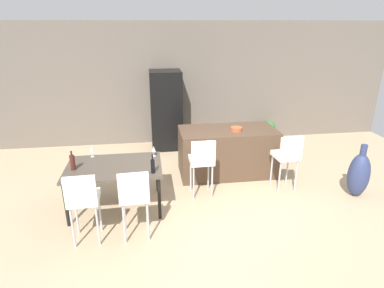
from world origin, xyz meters
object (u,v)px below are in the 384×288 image
(bar_chair_middle, at_px, (287,154))
(dining_chair_near, at_px, (83,197))
(wine_bottle_end, at_px, (153,166))
(fruit_bowl, at_px, (236,129))
(refrigerator, at_px, (166,110))
(floor_vase, at_px, (359,175))
(bar_chair_left, at_px, (202,159))
(wine_bottle_right, at_px, (73,162))
(wine_glass_middle, at_px, (92,150))
(kitchen_island, at_px, (227,152))
(potted_plant, at_px, (268,130))
(dining_table, at_px, (114,169))
(dining_chair_far, at_px, (134,194))
(wine_glass_left, at_px, (154,149))

(bar_chair_middle, relative_size, dining_chair_near, 1.00)
(wine_bottle_end, xyz_separation_m, fruit_bowl, (1.62, 1.24, 0.10))
(refrigerator, xyz_separation_m, floor_vase, (3.11, -2.83, -0.52))
(bar_chair_left, height_order, wine_bottle_right, bar_chair_left)
(wine_glass_middle, xyz_separation_m, fruit_bowl, (2.61, 0.47, 0.09))
(kitchen_island, relative_size, wine_bottle_end, 6.25)
(floor_vase, bearing_deg, bar_chair_left, 171.98)
(dining_chair_near, height_order, potted_plant, dining_chair_near)
(kitchen_island, xyz_separation_m, refrigerator, (-1.09, 1.62, 0.46))
(bar_chair_middle, height_order, dining_table, bar_chair_middle)
(dining_chair_far, height_order, wine_bottle_end, dining_chair_far)
(wine_bottle_right, bearing_deg, wine_glass_left, 16.60)
(wine_glass_left, distance_m, refrigerator, 2.34)
(fruit_bowl, relative_size, potted_plant, 0.38)
(bar_chair_left, height_order, dining_chair_near, same)
(bar_chair_left, height_order, bar_chair_middle, same)
(wine_bottle_end, distance_m, fruit_bowl, 2.04)
(wine_glass_left, bearing_deg, kitchen_island, 25.34)
(bar_chair_middle, bearing_deg, potted_plant, 76.38)
(dining_table, distance_m, floor_vase, 4.12)
(dining_chair_far, bearing_deg, wine_bottle_end, 62.78)
(fruit_bowl, bearing_deg, potted_plant, 52.29)
(wine_bottle_end, bearing_deg, refrigerator, 82.41)
(kitchen_island, height_order, dining_table, kitchen_island)
(wine_bottle_right, xyz_separation_m, wine_bottle_end, (1.20, -0.28, -0.01))
(dining_chair_far, bearing_deg, dining_chair_near, -180.00)
(dining_chair_far, xyz_separation_m, wine_glass_left, (0.30, 1.17, 0.17))
(wine_glass_left, bearing_deg, dining_chair_near, -129.51)
(wine_glass_middle, distance_m, potted_plant, 4.53)
(kitchen_island, relative_size, dining_chair_near, 1.78)
(kitchen_island, distance_m, floor_vase, 2.35)
(wine_bottle_right, height_order, wine_bottle_end, wine_bottle_right)
(bar_chair_middle, height_order, wine_glass_left, bar_chair_middle)
(wine_bottle_end, distance_m, refrigerator, 2.99)
(dining_table, distance_m, potted_plant, 4.42)
(dining_chair_far, relative_size, wine_glass_left, 6.03)
(wine_glass_left, relative_size, fruit_bowl, 0.82)
(wine_bottle_end, xyz_separation_m, refrigerator, (0.39, 2.96, 0.07))
(wine_bottle_right, xyz_separation_m, wine_glass_left, (1.24, 0.37, 0.00))
(dining_table, xyz_separation_m, dining_chair_far, (0.34, -0.86, 0.02))
(floor_vase, bearing_deg, wine_bottle_end, -177.79)
(wine_bottle_end, relative_size, floor_vase, 0.31)
(bar_chair_left, relative_size, dining_chair_near, 1.00)
(wine_bottle_right, distance_m, wine_glass_middle, 0.53)
(dining_chair_near, distance_m, wine_glass_left, 1.53)
(bar_chair_middle, relative_size, wine_bottle_right, 3.42)
(bar_chair_left, bearing_deg, dining_table, -173.17)
(dining_table, distance_m, fruit_bowl, 2.42)
(dining_chair_far, distance_m, wine_bottle_right, 1.25)
(bar_chair_left, bearing_deg, dining_chair_far, -136.85)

